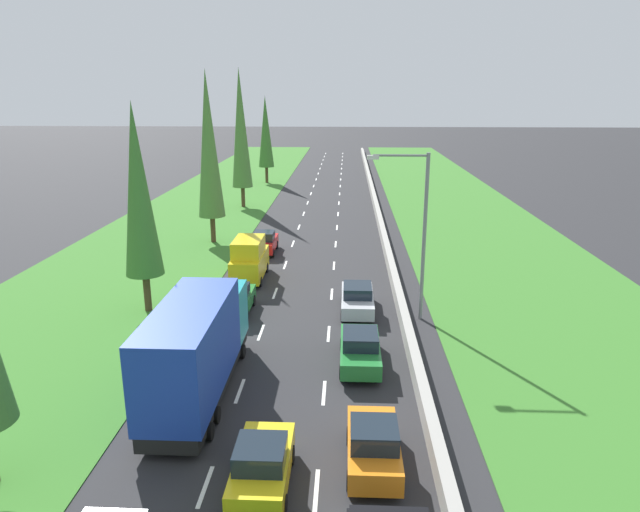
{
  "coord_description": "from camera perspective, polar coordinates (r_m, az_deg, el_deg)",
  "views": [
    {
      "loc": [
        2.56,
        -0.09,
        11.93
      ],
      "look_at": [
        0.64,
        41.32,
        0.05
      ],
      "focal_mm": 32.13,
      "sensor_mm": 36.0,
      "label": 1
    }
  ],
  "objects": [
    {
      "name": "yellow_van_left_lane",
      "position": [
        37.8,
        -7.05,
        -0.3
      ],
      "size": [
        1.96,
        4.9,
        2.82
      ],
      "color": "yellow",
      "rests_on": "ground"
    },
    {
      "name": "poplar_tree_fifth",
      "position": [
        78.46,
        -5.43,
        12.2
      ],
      "size": [
        2.09,
        2.09,
        11.55
      ],
      "color": "#4C3823",
      "rests_on": "ground"
    },
    {
      "name": "poplar_tree_fourth",
      "position": [
        61.56,
        -7.92,
        12.45
      ],
      "size": [
        2.16,
        2.16,
        14.45
      ],
      "color": "#4C3823",
      "rests_on": "ground"
    },
    {
      "name": "grass_verge_right",
      "position": [
        62.39,
        13.54,
        4.55
      ],
      "size": [
        14.0,
        140.0,
        0.04
      ],
      "primitive_type": "cube",
      "color": "#387528",
      "rests_on": "ground"
    },
    {
      "name": "grass_verge_left",
      "position": [
        63.12,
        -11.38,
        4.81
      ],
      "size": [
        14.0,
        140.0,
        0.04
      ],
      "primitive_type": "cube",
      "color": "#387528",
      "rests_on": "ground"
    },
    {
      "name": "median_barrier",
      "position": [
        61.27,
        5.57,
        5.1
      ],
      "size": [
        0.44,
        120.0,
        0.85
      ],
      "primitive_type": "cube",
      "color": "#9E9B93",
      "rests_on": "ground"
    },
    {
      "name": "green_hatchback_left_lane",
      "position": [
        32.24,
        -8.43,
        -4.31
      ],
      "size": [
        1.74,
        3.9,
        1.72
      ],
      "color": "#237A33",
      "rests_on": "ground"
    },
    {
      "name": "orange_hatchback_right_lane",
      "position": [
        19.75,
        5.34,
        -18.25
      ],
      "size": [
        1.74,
        3.9,
        1.72
      ],
      "color": "orange",
      "rests_on": "ground"
    },
    {
      "name": "poplar_tree_second",
      "position": [
        32.25,
        -17.64,
        6.17
      ],
      "size": [
        2.09,
        2.09,
        11.58
      ],
      "color": "#4C3823",
      "rests_on": "ground"
    },
    {
      "name": "red_hatchback_left_lane",
      "position": [
        44.16,
        -5.54,
        1.37
      ],
      "size": [
        1.74,
        3.9,
        1.72
      ],
      "color": "red",
      "rests_on": "ground"
    },
    {
      "name": "silver_sedan_right_lane",
      "position": [
        32.2,
        3.74,
        -4.24
      ],
      "size": [
        1.82,
        4.5,
        1.64
      ],
      "color": "silver",
      "rests_on": "ground"
    },
    {
      "name": "blue_box_truck_left_lane",
      "position": [
        23.61,
        -12.14,
        -8.76
      ],
      "size": [
        2.46,
        9.4,
        4.18
      ],
      "color": "black",
      "rests_on": "ground"
    },
    {
      "name": "green_sedan_right_lane",
      "position": [
        26.19,
        4.01,
        -9.16
      ],
      "size": [
        1.82,
        4.5,
        1.64
      ],
      "color": "#237A33",
      "rests_on": "ground"
    },
    {
      "name": "lane_markings",
      "position": [
        61.32,
        0.21,
        4.79
      ],
      "size": [
        3.64,
        116.0,
        0.01
      ],
      "color": "white",
      "rests_on": "ground"
    },
    {
      "name": "yellow_hatchback_centre_lane",
      "position": [
        18.92,
        -5.79,
        -20.0
      ],
      "size": [
        1.74,
        3.9,
        1.72
      ],
      "color": "yellow",
      "rests_on": "ground"
    },
    {
      "name": "street_light_mast",
      "position": [
        30.39,
        9.75,
        3.03
      ],
      "size": [
        3.2,
        0.28,
        9.0
      ],
      "color": "gray",
      "rests_on": "ground"
    },
    {
      "name": "ground_plane",
      "position": [
        61.32,
        0.21,
        4.78
      ],
      "size": [
        300.0,
        300.0,
        0.0
      ],
      "primitive_type": "plane",
      "color": "#28282B",
      "rests_on": "ground"
    },
    {
      "name": "poplar_tree_third",
      "position": [
        46.79,
        -11.04,
        10.79
      ],
      "size": [
        2.14,
        2.14,
        13.74
      ],
      "color": "#4C3823",
      "rests_on": "ground"
    }
  ]
}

